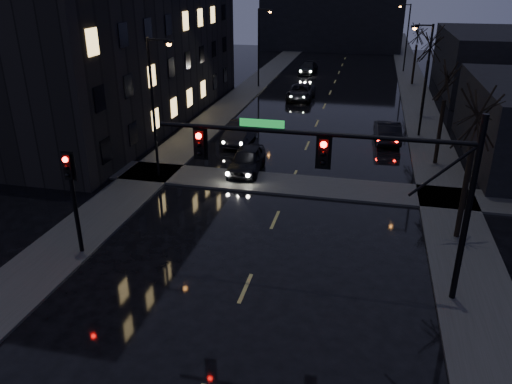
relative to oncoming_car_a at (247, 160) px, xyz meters
The scene contains 21 objects.
sidewalk_left 15.97m from the oncoming_car_a, 110.48° to the left, with size 3.00×140.00×0.12m, color #2D2D2B.
sidewalk_right 18.82m from the oncoming_car_a, 52.61° to the left, with size 3.00×140.00×0.12m, color #2D2D2B.
sidewalk_cross 3.38m from the oncoming_car_a, 28.09° to the right, with size 40.00×3.00×0.12m, color #2D2D2B.
apartment_block 17.63m from the oncoming_car_a, 143.79° to the left, with size 12.00×30.00×12.00m, color black.
commercial_right_far 34.39m from the oncoming_car_a, 54.52° to the left, with size 12.00×18.00×6.00m, color black.
far_block 58.03m from the oncoming_car_a, 90.08° to the left, with size 22.00×10.00×8.00m, color black.
signal_mast 13.60m from the oncoming_car_a, 58.54° to the right, with size 11.11×0.41×7.00m.
signal_pole_left 12.18m from the oncoming_car_a, 112.49° to the right, with size 0.35×0.41×4.53m.
tree_near 13.95m from the oncoming_car_a, 28.15° to the right, with size 3.52×3.52×8.08m.
tree_mid_a 13.01m from the oncoming_car_a, 19.20° to the left, with size 3.30×3.30×7.58m.
tree_mid_b 20.41m from the oncoming_car_a, 54.63° to the left, with size 3.74×3.74×8.59m.
tree_far 32.45m from the oncoming_car_a, 69.29° to the left, with size 3.43×3.43×7.88m.
streetlight_l_near 6.49m from the oncoming_car_a, 156.19° to the right, with size 1.53×0.28×8.00m.
streetlight_l_far 25.69m from the oncoming_car_a, 100.59° to the left, with size 1.53×0.28×8.00m.
streetlight_r_mid 15.01m from the oncoming_car_a, 43.43° to the left, with size 1.53×0.28×8.00m.
streetlight_r_far 39.57m from the oncoming_car_a, 74.53° to the left, with size 1.53×0.28×8.00m.
oncoming_car_a is the anchor object (origin of this frame).
oncoming_car_b 5.87m from the oncoming_car_a, 108.39° to the left, with size 1.62×4.65×1.53m, color black.
oncoming_car_c 20.24m from the oncoming_car_a, 88.97° to the left, with size 2.38×5.16×1.43m, color black.
oncoming_car_d 34.36m from the oncoming_car_a, 91.27° to the left, with size 1.88×4.64×1.35m, color black.
lead_car 11.78m from the oncoming_car_a, 44.74° to the left, with size 1.60×4.58×1.51m, color black.
Camera 1 is at (3.99, -7.54, 10.95)m, focal length 35.00 mm.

